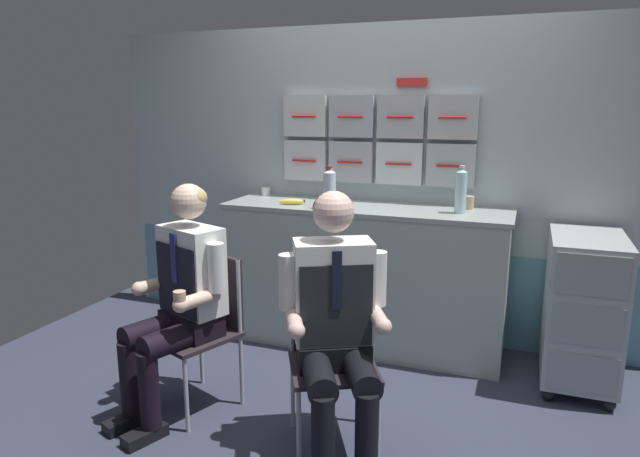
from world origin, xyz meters
name	(u,v)px	position (x,y,z in m)	size (l,w,h in m)	color
ground	(320,431)	(0.00, 0.00, -0.02)	(4.80, 4.80, 0.04)	#323749
galley_bulkhead	(388,187)	(-0.01, 1.37, 1.06)	(4.20, 0.14, 2.15)	#ACBABE
galley_counter	(363,276)	(-0.09, 1.09, 0.48)	(1.89, 0.53, 0.96)	#A4B1AC
service_trolley	(582,306)	(1.25, 0.98, 0.48)	(0.40, 0.65, 0.89)	black
folding_chair_left	(206,315)	(-0.68, 0.06, 0.50)	(0.52, 0.52, 0.82)	#A8AAAF
crew_member_left	(180,293)	(-0.74, -0.09, 0.67)	(0.54, 0.67, 1.23)	black
folding_chair_right	(330,341)	(0.06, -0.03, 0.50)	(0.54, 0.54, 0.82)	#A8AAAF
crew_member_right	(336,318)	(0.14, -0.17, 0.68)	(0.58, 0.68, 1.25)	black
water_bottle_short	(330,189)	(-0.28, 0.93, 1.09)	(0.08, 0.08, 0.28)	silver
water_bottle_tall	(330,188)	(-0.32, 1.04, 1.08)	(0.06, 0.06, 0.25)	silver
water_bottle_blue_cap	(461,191)	(0.52, 1.07, 1.10)	(0.07, 0.07, 0.30)	silver
paper_cup_tan	(266,191)	(-0.90, 1.27, 0.99)	(0.06, 0.06, 0.06)	white
coffee_cup_white	(469,202)	(0.56, 1.23, 1.01)	(0.06, 0.06, 0.08)	tan
snack_banana	(292,202)	(-0.57, 0.98, 0.98)	(0.17, 0.10, 0.04)	yellow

